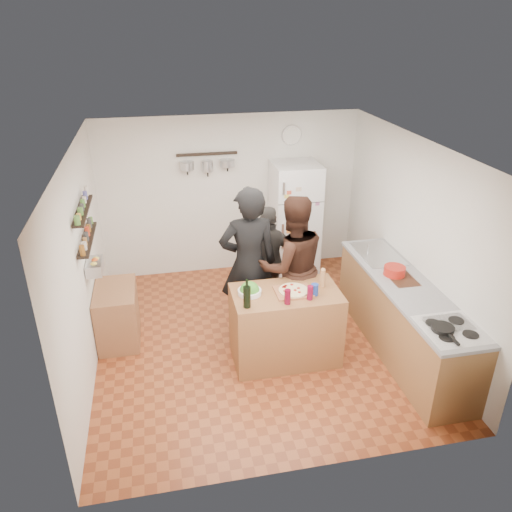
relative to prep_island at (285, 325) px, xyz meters
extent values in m
plane|color=brown|center=(-0.25, 0.43, -0.46)|extent=(4.20, 4.20, 0.00)
plane|color=white|center=(-0.25, 0.43, 2.04)|extent=(4.20, 4.20, 0.00)
plane|color=silver|center=(-0.25, 2.53, 0.79)|extent=(4.00, 0.00, 4.00)
plane|color=silver|center=(-2.25, 0.43, 0.79)|extent=(0.00, 4.20, 4.20)
plane|color=silver|center=(1.75, 0.43, 0.79)|extent=(0.00, 4.20, 4.20)
cube|color=#905E34|center=(0.00, 0.00, 0.00)|extent=(1.25, 0.72, 0.91)
cube|color=#955636|center=(0.08, -0.02, 0.47)|extent=(0.42, 0.34, 0.02)
cylinder|color=beige|center=(0.08, -0.02, 0.48)|extent=(0.34, 0.34, 0.02)
cylinder|color=silver|center=(-0.42, 0.05, 0.48)|extent=(0.27, 0.27, 0.05)
cylinder|color=black|center=(-0.50, -0.22, 0.58)|extent=(0.08, 0.08, 0.25)
cylinder|color=#56071B|center=(-0.05, -0.24, 0.54)|extent=(0.07, 0.07, 0.17)
cylinder|color=maroon|center=(0.22, -0.20, 0.54)|extent=(0.07, 0.07, 0.17)
cylinder|color=#AE7749|center=(0.45, 0.05, 0.55)|extent=(0.06, 0.06, 0.19)
cylinder|color=navy|center=(0.30, -0.12, 0.52)|extent=(0.08, 0.08, 0.14)
imported|color=black|center=(-0.32, 0.62, 0.55)|extent=(0.73, 0.48, 2.01)
imported|color=black|center=(0.22, 0.56, 0.48)|extent=(0.95, 0.76, 1.88)
imported|color=#2E2B29|center=(0.05, 1.09, 0.32)|extent=(0.98, 0.59, 1.56)
cube|color=#9E7042|center=(1.45, -0.12, -0.01)|extent=(0.63, 2.63, 0.90)
cube|color=white|center=(1.45, -1.07, 0.46)|extent=(0.60, 0.62, 0.02)
cylinder|color=black|center=(1.35, -1.07, 0.49)|extent=(0.23, 0.23, 0.04)
cube|color=silver|center=(1.45, 0.73, 0.46)|extent=(0.50, 0.80, 0.03)
cube|color=brown|center=(1.45, 0.01, 0.46)|extent=(0.30, 0.40, 0.02)
cylinder|color=#AD1E13|center=(1.40, 0.14, 0.52)|extent=(0.26, 0.26, 0.11)
cube|color=white|center=(0.70, 2.18, 0.45)|extent=(0.70, 0.68, 1.80)
cylinder|color=silver|center=(0.70, 2.51, 1.69)|extent=(0.30, 0.03, 0.30)
cube|color=black|center=(-2.18, 0.63, 1.04)|extent=(0.12, 1.00, 0.02)
cube|color=black|center=(-2.18, 0.63, 1.40)|extent=(0.12, 1.00, 0.02)
cube|color=silver|center=(-2.15, 0.63, 0.69)|extent=(0.18, 0.35, 0.14)
cube|color=#996340|center=(-1.99, 0.79, -0.09)|extent=(0.50, 0.80, 0.73)
cube|color=black|center=(-0.60, 2.43, 1.49)|extent=(0.90, 0.04, 0.04)
camera|label=1|loc=(-1.34, -4.82, 3.33)|focal=35.00mm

